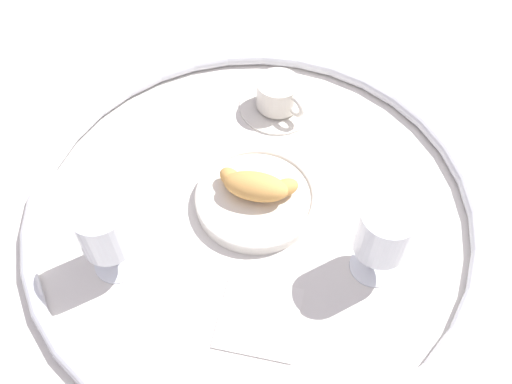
{
  "coord_description": "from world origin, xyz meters",
  "views": [
    {
      "loc": [
        -0.07,
        -0.49,
        0.75
      ],
      "look_at": [
        0.01,
        0.02,
        0.03
      ],
      "focal_mm": 40.02,
      "sensor_mm": 36.0,
      "label": 1
    }
  ],
  "objects": [
    {
      "name": "juice_glass_left",
      "position": [
        -0.21,
        -0.06,
        0.09
      ],
      "size": [
        0.08,
        0.08,
        0.14
      ],
      "color": "white",
      "rests_on": "ground_plane"
    },
    {
      "name": "pastry_plate",
      "position": [
        0.01,
        0.02,
        0.01
      ],
      "size": [
        0.19,
        0.19,
        0.02
      ],
      "color": "silver",
      "rests_on": "ground_plane"
    },
    {
      "name": "ground_plane",
      "position": [
        0.0,
        0.0,
        0.0
      ],
      "size": [
        2.2,
        2.2,
        0.0
      ],
      "primitive_type": "plane",
      "color": "silver"
    },
    {
      "name": "coffee_cup_near",
      "position": [
        0.08,
        0.22,
        0.03
      ],
      "size": [
        0.14,
        0.14,
        0.06
      ],
      "color": "silver",
      "rests_on": "ground_plane"
    },
    {
      "name": "croissant_large",
      "position": [
        0.01,
        0.02,
        0.04
      ],
      "size": [
        0.13,
        0.09,
        0.04
      ],
      "color": "#D6994C",
      "rests_on": "pastry_plate"
    },
    {
      "name": "juice_glass_right",
      "position": [
        0.16,
        -0.12,
        0.09
      ],
      "size": [
        0.08,
        0.08,
        0.14
      ],
      "color": "white",
      "rests_on": "ground_plane"
    },
    {
      "name": "table_chrome_rim",
      "position": [
        0.0,
        0.0,
        0.01
      ],
      "size": [
        0.71,
        0.71,
        0.02
      ],
      "primitive_type": "torus",
      "color": "silver",
      "rests_on": "ground_plane"
    },
    {
      "name": "folded_napkin",
      "position": [
        -0.02,
        -0.18,
        0.0
      ],
      "size": [
        0.14,
        0.14,
        0.01
      ],
      "primitive_type": "cube",
      "rotation": [
        0.0,
        0.0,
        -0.36
      ],
      "color": "silver",
      "rests_on": "ground_plane"
    }
  ]
}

